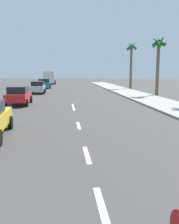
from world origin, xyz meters
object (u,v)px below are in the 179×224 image
object	(u,v)px
parked_car_silver	(38,87)
palm_tree_far	(158,50)
delivery_truck	(49,77)
parked_car_teal	(44,83)
palm_tree_distant	(131,54)
parked_car_red	(19,95)

from	to	relation	value
parked_car_silver	palm_tree_far	size ratio (longest dim) A/B	0.59
delivery_truck	palm_tree_far	bearing A→B (deg)	-65.23
parked_car_teal	palm_tree_far	xyz separation A→B (m)	(13.87, -14.91, 4.36)
parked_car_silver	delivery_truck	size ratio (longest dim) A/B	0.64
delivery_truck	palm_tree_distant	size ratio (longest dim) A/B	0.83
delivery_truck	palm_tree_distant	bearing A→B (deg)	-52.03
palm_tree_far	palm_tree_distant	size ratio (longest dim) A/B	0.90
parked_car_teal	palm_tree_distant	distance (m)	15.06
parked_car_silver	palm_tree_far	distance (m)	15.35
parked_car_red	palm_tree_far	world-z (taller)	palm_tree_far
parked_car_red	palm_tree_far	size ratio (longest dim) A/B	0.59
parked_car_red	parked_car_teal	size ratio (longest dim) A/B	0.87
delivery_truck	parked_car_teal	bearing A→B (deg)	-91.42
palm_tree_distant	delivery_truck	bearing A→B (deg)	128.86
parked_car_red	parked_car_silver	xyz separation A→B (m)	(0.52, 10.90, -0.00)
parked_car_silver	delivery_truck	distance (m)	23.88
parked_car_teal	palm_tree_far	world-z (taller)	palm_tree_far
parked_car_red	parked_car_teal	world-z (taller)	same
parked_car_silver	palm_tree_distant	xyz separation A→B (m)	(13.99, 6.75, 4.60)
parked_car_silver	palm_tree_distant	distance (m)	16.20
parked_car_silver	palm_tree_far	world-z (taller)	palm_tree_far
parked_car_teal	parked_car_red	bearing A→B (deg)	-93.37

